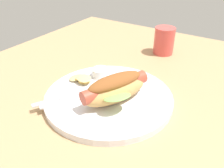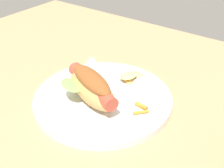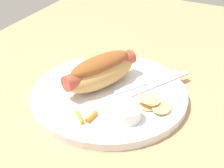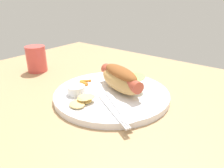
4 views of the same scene
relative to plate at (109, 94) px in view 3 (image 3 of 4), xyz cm
name	(u,v)px [view 3 (image 3 of 4)]	position (x,y,z in cm)	size (l,w,h in cm)	color
ground_plane	(129,95)	(-3.62, 2.62, -1.70)	(120.00, 90.00, 1.80)	tan
plate	(109,94)	(0.00, 0.00, 0.00)	(30.26, 30.26, 1.60)	white
hot_dog	(101,71)	(-1.06, -2.48, 4.10)	(17.15, 11.91, 6.34)	tan
sauce_ramekin	(128,113)	(6.27, 6.73, 1.92)	(4.54, 4.54, 2.25)	white
fork	(158,84)	(-6.27, 7.73, 1.00)	(13.82, 8.42, 0.40)	silver
knife	(147,82)	(-6.04, 5.54, 0.98)	(15.59, 1.40, 0.36)	silver
chips_pile	(152,103)	(1.32, 9.25, 1.71)	(5.12, 7.47, 1.85)	#E4C274
carrot_garnish	(87,117)	(9.50, 0.52, 1.21)	(3.74, 3.73, 0.91)	orange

